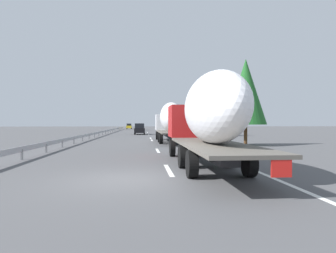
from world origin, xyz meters
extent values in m
plane|color=#4C4C4F|center=(40.00, 0.00, 0.00)|extent=(260.00, 260.00, 0.00)
cube|color=white|center=(2.00, -1.80, 0.00)|extent=(3.20, 0.20, 0.01)
cube|color=white|center=(10.89, -1.80, 0.00)|extent=(3.20, 0.20, 0.01)
cube|color=white|center=(23.73, -1.80, 0.00)|extent=(3.20, 0.20, 0.01)
cube|color=white|center=(28.76, -1.80, 0.00)|extent=(3.20, 0.20, 0.01)
cube|color=white|center=(40.52, -1.80, 0.00)|extent=(3.20, 0.20, 0.01)
cube|color=white|center=(52.90, -1.80, 0.00)|extent=(3.20, 0.20, 0.01)
cube|color=white|center=(45.00, -5.50, 0.00)|extent=(110.00, 0.20, 0.01)
cube|color=silver|center=(25.35, -3.60, 2.15)|extent=(2.40, 2.50, 1.90)
cube|color=black|center=(26.45, -3.60, 2.65)|extent=(0.08, 2.12, 0.80)
cube|color=#262628|center=(22.19, -3.60, 0.67)|extent=(11.62, 0.70, 0.24)
cube|color=#59544C|center=(19.03, -3.60, 1.14)|extent=(10.23, 2.50, 0.12)
ellipsoid|color=white|center=(19.06, -3.60, 2.67)|extent=(6.96, 2.20, 2.95)
cube|color=red|center=(13.95, -4.29, 0.90)|extent=(0.04, 0.56, 0.56)
cylinder|color=black|center=(25.35, -2.50, 0.52)|extent=(1.04, 0.30, 1.04)
cylinder|color=black|center=(25.35, -4.70, 0.52)|extent=(1.04, 0.30, 1.04)
cylinder|color=black|center=(20.23, -2.50, 0.52)|extent=(1.04, 0.35, 1.04)
cylinder|color=black|center=(20.23, -4.70, 0.52)|extent=(1.04, 0.35, 1.04)
cylinder|color=black|center=(17.83, -2.50, 0.52)|extent=(1.04, 0.35, 1.04)
cylinder|color=black|center=(17.83, -4.70, 0.52)|extent=(1.04, 0.35, 1.04)
cube|color=#B21919|center=(7.15, -3.60, 2.15)|extent=(2.40, 2.50, 1.90)
cube|color=black|center=(8.25, -3.60, 2.65)|extent=(0.08, 2.12, 0.80)
cube|color=#262628|center=(4.25, -3.60, 0.67)|extent=(10.65, 0.70, 0.24)
cube|color=#59544C|center=(1.36, -3.60, 1.14)|extent=(9.18, 2.50, 0.12)
ellipsoid|color=white|center=(1.29, -3.60, 2.67)|extent=(6.80, 2.20, 2.94)
cube|color=red|center=(-3.20, -4.29, 0.90)|extent=(0.04, 0.56, 0.56)
cylinder|color=black|center=(7.15, -2.50, 0.52)|extent=(1.04, 0.30, 1.04)
cylinder|color=black|center=(7.15, -4.70, 0.52)|extent=(1.04, 0.30, 1.04)
cylinder|color=black|center=(2.56, -2.50, 0.52)|extent=(1.04, 0.35, 1.04)
cylinder|color=black|center=(2.56, -4.70, 0.52)|extent=(1.04, 0.35, 1.04)
cylinder|color=black|center=(0.16, -2.50, 0.52)|extent=(1.04, 0.35, 1.04)
cylinder|color=black|center=(0.16, -4.70, 0.52)|extent=(1.04, 0.35, 1.04)
cube|color=white|center=(74.24, -0.26, 0.74)|extent=(4.01, 1.77, 0.84)
cube|color=black|center=(73.94, -0.26, 1.57)|extent=(2.21, 1.56, 0.81)
cylinder|color=black|center=(75.48, 0.53, 0.32)|extent=(0.64, 0.22, 0.64)
cylinder|color=black|center=(75.48, -1.04, 0.32)|extent=(0.64, 0.22, 0.64)
cylinder|color=black|center=(72.99, 0.53, 0.32)|extent=(0.64, 0.22, 0.64)
cylinder|color=black|center=(72.99, -1.04, 0.32)|extent=(0.64, 0.22, 0.64)
cube|color=black|center=(41.80, -0.20, 0.74)|extent=(4.33, 1.86, 0.84)
cube|color=black|center=(41.47, -0.20, 1.58)|extent=(2.38, 1.64, 0.84)
cylinder|color=black|center=(43.14, 0.63, 0.32)|extent=(0.64, 0.22, 0.64)
cylinder|color=black|center=(43.14, -1.03, 0.32)|extent=(0.64, 0.22, 0.64)
cylinder|color=black|center=(40.45, 0.63, 0.32)|extent=(0.64, 0.22, 0.64)
cylinder|color=black|center=(40.45, -1.03, 0.32)|extent=(0.64, 0.22, 0.64)
cube|color=gold|center=(90.19, 3.84, 0.74)|extent=(4.34, 1.76, 0.84)
cube|color=black|center=(89.86, 3.84, 1.53)|extent=(2.39, 1.55, 0.73)
cylinder|color=black|center=(91.53, 4.62, 0.32)|extent=(0.64, 0.22, 0.64)
cylinder|color=black|center=(91.53, 3.06, 0.32)|extent=(0.64, 0.22, 0.64)
cylinder|color=black|center=(88.84, 4.62, 0.32)|extent=(0.64, 0.22, 0.64)
cylinder|color=black|center=(88.84, 3.06, 0.32)|extent=(0.64, 0.22, 0.64)
cylinder|color=gray|center=(36.56, -6.70, 1.32)|extent=(0.10, 0.10, 2.64)
cube|color=#2D569E|center=(36.56, -6.70, 2.99)|extent=(0.06, 0.90, 0.70)
cylinder|color=#472D19|center=(15.21, -10.08, 0.96)|extent=(0.31, 0.31, 1.91)
cone|color=#1E5B23|center=(15.21, -10.08, 4.91)|extent=(3.74, 3.74, 5.99)
cylinder|color=#472D19|center=(35.08, -13.06, 0.67)|extent=(0.40, 0.40, 1.33)
cone|color=#1E5B23|center=(35.08, -13.06, 3.65)|extent=(3.99, 3.99, 4.64)
cylinder|color=#472D19|center=(84.24, -11.28, 0.83)|extent=(0.30, 0.30, 1.66)
cone|color=#194C1E|center=(84.24, -11.28, 4.19)|extent=(2.70, 2.70, 5.06)
cube|color=#9EA0A5|center=(43.00, 6.00, 0.60)|extent=(94.00, 0.06, 0.32)
cube|color=slate|center=(6.22, 6.00, 0.30)|extent=(0.10, 0.10, 0.60)
cube|color=slate|center=(10.30, 6.00, 0.30)|extent=(0.10, 0.10, 0.60)
cube|color=slate|center=(14.39, 6.00, 0.30)|extent=(0.10, 0.10, 0.60)
cube|color=slate|center=(18.48, 6.00, 0.30)|extent=(0.10, 0.10, 0.60)
cube|color=slate|center=(22.57, 6.00, 0.30)|extent=(0.10, 0.10, 0.60)
cube|color=slate|center=(26.65, 6.00, 0.30)|extent=(0.10, 0.10, 0.60)
cube|color=slate|center=(30.74, 6.00, 0.30)|extent=(0.10, 0.10, 0.60)
cube|color=slate|center=(34.83, 6.00, 0.30)|extent=(0.10, 0.10, 0.60)
cube|color=slate|center=(38.91, 6.00, 0.30)|extent=(0.10, 0.10, 0.60)
cube|color=slate|center=(43.00, 6.00, 0.30)|extent=(0.10, 0.10, 0.60)
cube|color=slate|center=(47.09, 6.00, 0.30)|extent=(0.10, 0.10, 0.60)
cube|color=slate|center=(51.17, 6.00, 0.30)|extent=(0.10, 0.10, 0.60)
cube|color=slate|center=(55.26, 6.00, 0.30)|extent=(0.10, 0.10, 0.60)
cube|color=slate|center=(59.35, 6.00, 0.30)|extent=(0.10, 0.10, 0.60)
cube|color=slate|center=(63.43, 6.00, 0.30)|extent=(0.10, 0.10, 0.60)
cube|color=slate|center=(67.52, 6.00, 0.30)|extent=(0.10, 0.10, 0.60)
cube|color=slate|center=(71.61, 6.00, 0.30)|extent=(0.10, 0.10, 0.60)
cube|color=slate|center=(75.70, 6.00, 0.30)|extent=(0.10, 0.10, 0.60)
cube|color=slate|center=(79.78, 6.00, 0.30)|extent=(0.10, 0.10, 0.60)
cube|color=slate|center=(83.87, 6.00, 0.30)|extent=(0.10, 0.10, 0.60)
cube|color=slate|center=(87.96, 6.00, 0.30)|extent=(0.10, 0.10, 0.60)
camera|label=1|loc=(-10.44, -0.66, 2.04)|focal=30.90mm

